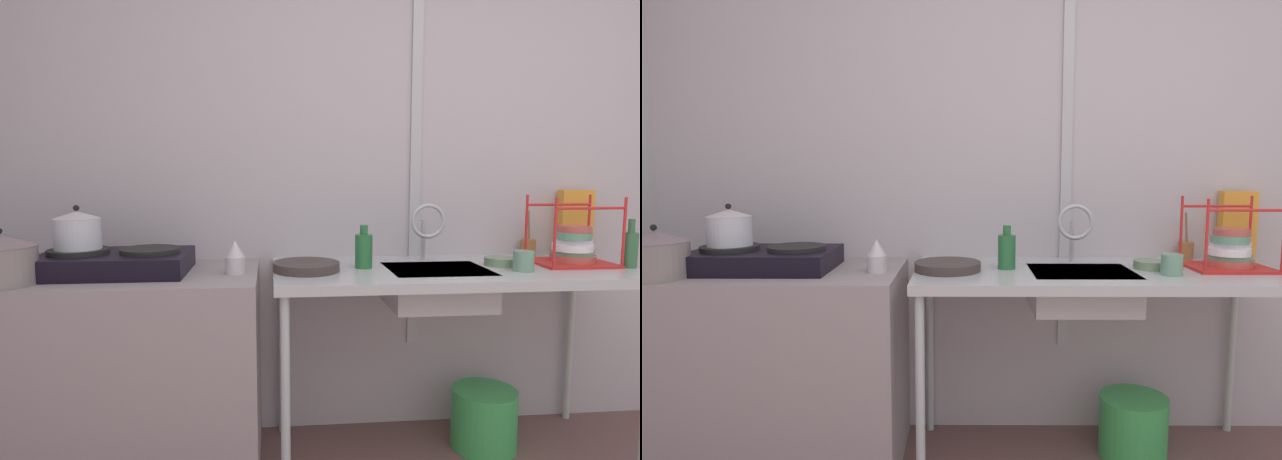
# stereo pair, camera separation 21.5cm
# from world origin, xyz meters

# --- Properties ---
(wall_back) EXTENTS (4.98, 0.10, 2.79)m
(wall_back) POSITION_xyz_m (0.00, 1.91, 1.39)
(wall_back) COLOR #B8B0B6
(wall_back) RESTS_ON ground
(wall_metal_strip) EXTENTS (0.05, 0.01, 2.23)m
(wall_metal_strip) POSITION_xyz_m (-0.14, 1.85, 1.53)
(wall_metal_strip) COLOR #B3B5BA
(counter_concrete) EXTENTS (1.11, 0.63, 0.85)m
(counter_concrete) POSITION_xyz_m (-1.45, 1.55, 0.43)
(counter_concrete) COLOR gray
(counter_concrete) RESTS_ON ground
(counter_sink) EXTENTS (1.53, 0.63, 0.85)m
(counter_sink) POSITION_xyz_m (-0.06, 1.55, 0.79)
(counter_sink) COLOR #B3B5BA
(counter_sink) RESTS_ON ground
(stove) EXTENTS (0.58, 0.39, 0.10)m
(stove) POSITION_xyz_m (-1.47, 1.55, 0.90)
(stove) COLOR black
(stove) RESTS_ON counter_concrete
(pot_on_left_burner) EXTENTS (0.18, 0.18, 0.18)m
(pot_on_left_burner) POSITION_xyz_m (-1.61, 1.55, 1.03)
(pot_on_left_burner) COLOR silver
(pot_on_left_burner) RESTS_ON stove
(pot_beside_stove) EXTENTS (0.25, 0.25, 0.21)m
(pot_beside_stove) POSITION_xyz_m (-1.81, 1.36, 0.94)
(pot_beside_stove) COLOR slate
(pot_beside_stove) RESTS_ON counter_concrete
(percolator) EXTENTS (0.08, 0.08, 0.14)m
(percolator) POSITION_xyz_m (-0.98, 1.49, 0.92)
(percolator) COLOR #C2B9C0
(percolator) RESTS_ON counter_concrete
(sink_basin) EXTENTS (0.42, 0.35, 0.16)m
(sink_basin) POSITION_xyz_m (-0.14, 1.52, 0.77)
(sink_basin) COLOR #B3B5BA
(sink_basin) RESTS_ON counter_sink
(faucet) EXTENTS (0.16, 0.09, 0.27)m
(faucet) POSITION_xyz_m (-0.14, 1.66, 1.03)
(faucet) COLOR #B3B5BA
(faucet) RESTS_ON counter_sink
(frying_pan) EXTENTS (0.28, 0.28, 0.04)m
(frying_pan) POSITION_xyz_m (-0.69, 1.52, 0.87)
(frying_pan) COLOR #3B312F
(frying_pan) RESTS_ON counter_sink
(dish_rack) EXTENTS (0.33, 0.26, 0.30)m
(dish_rack) POSITION_xyz_m (0.50, 1.57, 0.93)
(dish_rack) COLOR red
(dish_rack) RESTS_ON counter_sink
(cup_by_rack) EXTENTS (0.08, 0.08, 0.08)m
(cup_by_rack) POSITION_xyz_m (0.20, 1.43, 0.89)
(cup_by_rack) COLOR gray
(cup_by_rack) RESTS_ON counter_sink
(small_bowl_on_drainboard) EXTENTS (0.14, 0.14, 0.04)m
(small_bowl_on_drainboard) POSITION_xyz_m (0.17, 1.56, 0.87)
(small_bowl_on_drainboard) COLOR gray
(small_bowl_on_drainboard) RESTS_ON counter_sink
(bottle_by_sink) EXTENTS (0.08, 0.08, 0.18)m
(bottle_by_sink) POSITION_xyz_m (-0.44, 1.56, 0.93)
(bottle_by_sink) COLOR #266936
(bottle_by_sink) RESTS_ON counter_sink
(cereal_box) EXTENTS (0.16, 0.09, 0.32)m
(cereal_box) POSITION_xyz_m (0.65, 1.80, 1.01)
(cereal_box) COLOR orange
(cereal_box) RESTS_ON counter_sink
(utensil_jar) EXTENTS (0.07, 0.07, 0.22)m
(utensil_jar) POSITION_xyz_m (0.41, 1.81, 0.90)
(utensil_jar) COLOR #9E693B
(utensil_jar) RESTS_ON counter_sink
(bucket_on_floor) EXTENTS (0.29, 0.29, 0.27)m
(bucket_on_floor) POSITION_xyz_m (0.12, 1.59, 0.14)
(bucket_on_floor) COLOR green
(bucket_on_floor) RESTS_ON ground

